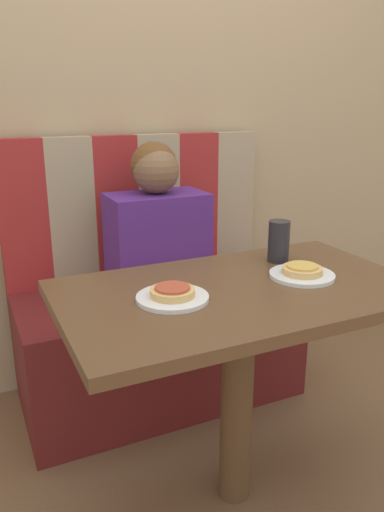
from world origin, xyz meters
TOP-DOWN VIEW (x-y plane):
  - ground_plane at (0.00, 0.00)m, footprint 12.00×12.00m
  - wall_back at (0.00, 0.98)m, footprint 7.00×0.05m
  - booth_seat at (0.00, 0.65)m, footprint 1.14×0.54m
  - booth_backrest at (0.00, 0.89)m, footprint 1.14×0.07m
  - dining_table at (0.00, 0.00)m, footprint 1.03×0.61m
  - person at (0.00, 0.65)m, footprint 0.39×0.23m
  - plate_left at (-0.21, -0.01)m, footprint 0.20×0.20m
  - plate_right at (0.21, -0.01)m, footprint 0.20×0.20m
  - pizza_left at (-0.21, -0.01)m, footprint 0.12×0.12m
  - pizza_right at (0.21, -0.01)m, footprint 0.12×0.12m
  - drinking_cup at (0.24, 0.16)m, footprint 0.07×0.07m

SIDE VIEW (x-z plane):
  - ground_plane at x=0.00m, z-range 0.00..0.00m
  - booth_seat at x=0.00m, z-range 0.00..0.49m
  - dining_table at x=0.00m, z-range 0.26..0.98m
  - plate_left at x=-0.21m, z-range 0.72..0.74m
  - plate_right at x=0.21m, z-range 0.72..0.74m
  - pizza_left at x=-0.21m, z-range 0.74..0.76m
  - pizza_right at x=0.21m, z-range 0.74..0.76m
  - person at x=0.00m, z-range 0.46..1.06m
  - booth_backrest at x=0.00m, z-range 0.49..1.10m
  - drinking_cup at x=0.24m, z-range 0.72..0.86m
  - wall_back at x=0.00m, z-range 0.00..2.60m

